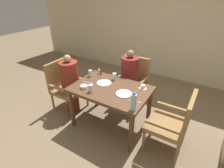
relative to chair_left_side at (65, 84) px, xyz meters
name	(u,v)px	position (x,y,z in m)	size (l,w,h in m)	color
ground_plane	(111,124)	(1.01, 0.00, -0.51)	(16.00, 16.00, 0.00)	#7A664C
wall_back	(163,21)	(1.01, 2.39, 0.89)	(8.00, 0.06, 2.80)	beige
dining_table	(111,94)	(1.01, 0.00, 0.13)	(1.21, 0.82, 0.74)	brown
chair_left_side	(65,84)	(0.00, 0.00, 0.00)	(0.53, 0.53, 0.95)	olive
diner_in_left_chair	(70,83)	(0.15, 0.00, 0.07)	(0.32, 0.32, 1.12)	maroon
chair_far_side	(132,80)	(1.01, 0.82, 0.00)	(0.53, 0.53, 0.95)	olive
diner_in_far_chair	(129,79)	(1.01, 0.67, 0.09)	(0.32, 0.32, 1.16)	maroon
chair_right_side	(174,122)	(2.02, 0.00, 0.00)	(0.53, 0.53, 0.95)	olive
plate_main_left	(104,83)	(0.84, 0.07, 0.24)	(0.24, 0.24, 0.01)	white
plate_main_right	(124,94)	(1.27, -0.05, 0.24)	(0.24, 0.24, 0.01)	white
teacup_with_saucer	(143,87)	(1.45, 0.23, 0.26)	(0.12, 0.12, 0.07)	white
bowl_small	(84,87)	(0.66, -0.22, 0.25)	(0.11, 0.11, 0.05)	white
water_bottle	(134,102)	(1.55, -0.33, 0.35)	(0.07, 0.07, 0.26)	#A3C6DB
glass_tall_near	(91,88)	(0.82, -0.25, 0.29)	(0.07, 0.07, 0.12)	silver
glass_tall_mid	(90,73)	(0.50, 0.16, 0.29)	(0.07, 0.07, 0.12)	silver
glass_tall_far	(114,76)	(0.92, 0.28, 0.29)	(0.07, 0.07, 0.12)	silver
salt_shaker	(99,72)	(0.57, 0.32, 0.28)	(0.03, 0.03, 0.09)	white
pepper_shaker	(101,72)	(0.61, 0.32, 0.27)	(0.03, 0.03, 0.08)	#4C3D2D
fork_beside_plate	(136,102)	(1.50, -0.14, 0.23)	(0.17, 0.06, 0.00)	silver
knife_beside_plate	(88,83)	(0.61, -0.05, 0.23)	(0.18, 0.04, 0.00)	silver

